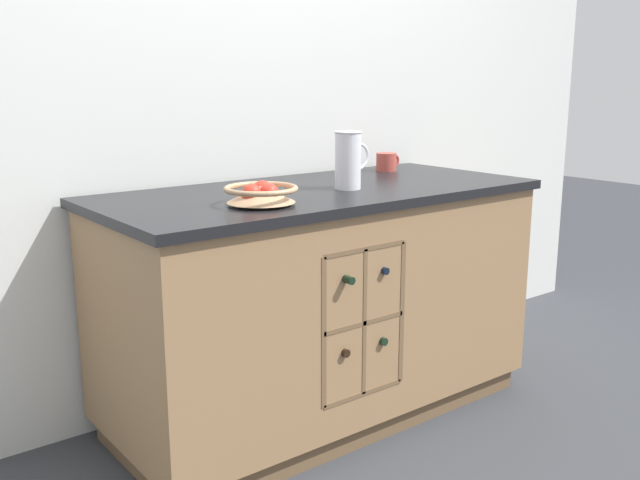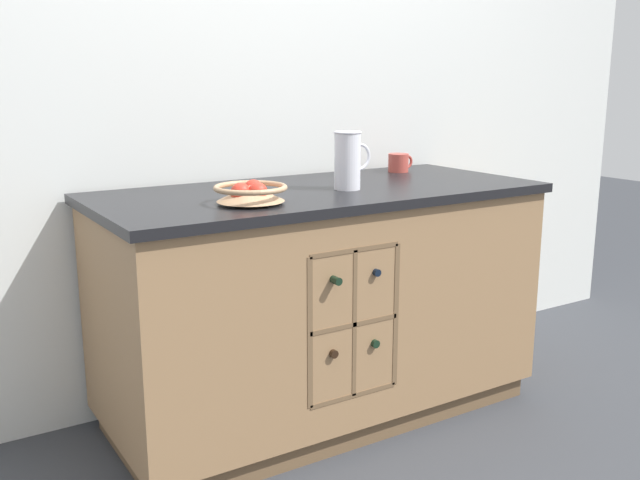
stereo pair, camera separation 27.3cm
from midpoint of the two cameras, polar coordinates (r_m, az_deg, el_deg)
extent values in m
plane|color=#383A3F|center=(2.97, -2.71, -13.53)|extent=(14.00, 14.00, 0.00)
cube|color=silver|center=(3.02, -7.78, 11.93)|extent=(4.40, 0.06, 2.55)
cube|color=brown|center=(2.95, -2.71, -12.75)|extent=(1.60, 0.66, 0.09)
cube|color=#99724C|center=(2.79, -2.81, -4.60)|extent=(1.66, 0.72, 0.79)
cube|color=black|center=(2.69, -2.91, 3.77)|extent=(1.70, 0.76, 0.03)
cube|color=brown|center=(2.54, -1.00, -6.13)|extent=(0.36, 0.01, 0.53)
cube|color=brown|center=(2.40, -3.69, -7.29)|extent=(0.02, 0.10, 0.53)
cube|color=brown|center=(2.60, 2.85, -5.63)|extent=(0.02, 0.10, 0.53)
cube|color=brown|center=(2.60, -0.27, -11.92)|extent=(0.36, 0.10, 0.02)
cube|color=brown|center=(2.50, -0.28, -6.43)|extent=(0.36, 0.10, 0.02)
cube|color=brown|center=(2.42, -0.29, -0.56)|extent=(0.36, 0.10, 0.02)
cube|color=brown|center=(2.50, -0.28, -6.43)|extent=(0.02, 0.10, 0.53)
cylinder|color=black|center=(2.57, -3.56, -7.91)|extent=(0.08, 0.20, 0.08)
cylinder|color=black|center=(2.46, -1.65, -8.86)|extent=(0.03, 0.09, 0.03)
cylinder|color=black|center=(2.68, -0.49, -7.03)|extent=(0.08, 0.21, 0.08)
cylinder|color=black|center=(2.57, 1.57, -7.93)|extent=(0.03, 0.09, 0.03)
cylinder|color=black|center=(2.48, -3.53, -2.34)|extent=(0.07, 0.22, 0.07)
cylinder|color=black|center=(2.36, -1.41, -3.12)|extent=(0.03, 0.09, 0.03)
cylinder|color=black|center=(2.59, -0.28, -1.73)|extent=(0.07, 0.19, 0.07)
cylinder|color=black|center=(2.48, 1.68, -2.36)|extent=(0.03, 0.08, 0.03)
cylinder|color=tan|center=(2.35, -8.06, 2.87)|extent=(0.11, 0.11, 0.01)
cone|color=tan|center=(2.34, -8.08, 3.63)|extent=(0.22, 0.22, 0.05)
torus|color=tan|center=(2.34, -8.10, 4.06)|extent=(0.24, 0.24, 0.02)
sphere|color=red|center=(2.38, -7.90, 3.90)|extent=(0.07, 0.07, 0.07)
sphere|color=red|center=(2.32, -8.85, 3.62)|extent=(0.07, 0.07, 0.07)
sphere|color=red|center=(2.33, -7.48, 3.68)|extent=(0.07, 0.07, 0.07)
cylinder|color=white|center=(2.65, -0.70, 6.38)|extent=(0.10, 0.10, 0.22)
torus|color=white|center=(2.64, -0.71, 8.62)|extent=(0.10, 0.10, 0.01)
torus|color=white|center=(2.68, 0.18, 6.69)|extent=(0.10, 0.01, 0.10)
cylinder|color=#B7473D|center=(3.19, 2.88, 6.24)|extent=(0.09, 0.09, 0.08)
torus|color=#B7473D|center=(3.22, 3.52, 6.33)|extent=(0.06, 0.01, 0.06)
camera|label=1|loc=(0.14, -92.86, -0.65)|focal=40.00mm
camera|label=2|loc=(0.14, 87.14, 0.65)|focal=40.00mm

